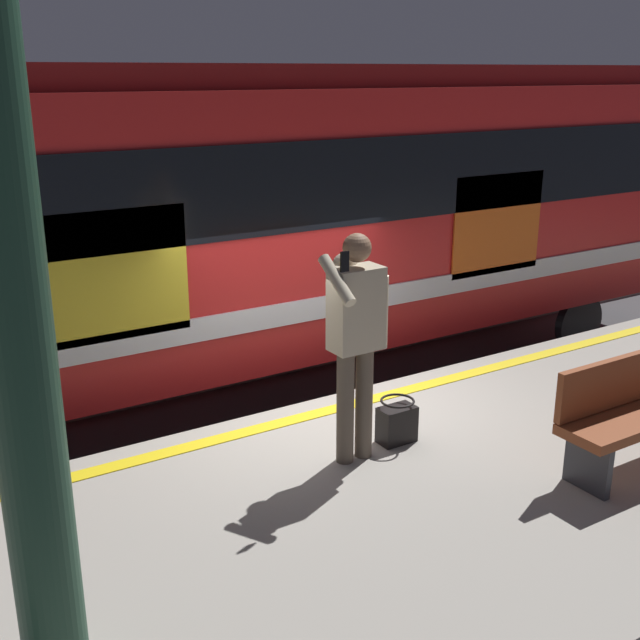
{
  "coord_description": "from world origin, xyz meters",
  "views": [
    {
      "loc": [
        3.7,
        5.87,
        4.0
      ],
      "look_at": [
        0.23,
        0.3,
        1.89
      ],
      "focal_mm": 43.84,
      "sensor_mm": 36.0,
      "label": 1
    }
  ],
  "objects_px": {
    "train_carriage": "(271,205)",
    "station_column": "(11,286)",
    "passenger": "(356,329)",
    "handbag": "(397,423)"
  },
  "relations": [
    {
      "from": "train_carriage",
      "to": "station_column",
      "type": "bearing_deg",
      "value": 50.2
    },
    {
      "from": "train_carriage",
      "to": "passenger",
      "type": "relative_size",
      "value": 7.22
    },
    {
      "from": "handbag",
      "to": "station_column",
      "type": "relative_size",
      "value": 0.09
    },
    {
      "from": "handbag",
      "to": "train_carriage",
      "type": "bearing_deg",
      "value": -100.82
    },
    {
      "from": "passenger",
      "to": "handbag",
      "type": "distance_m",
      "value": 1.04
    },
    {
      "from": "train_carriage",
      "to": "station_column",
      "type": "xyz_separation_m",
      "value": [
        3.76,
        4.51,
        0.59
      ]
    },
    {
      "from": "passenger",
      "to": "handbag",
      "type": "bearing_deg",
      "value": -174.19
    },
    {
      "from": "handbag",
      "to": "station_column",
      "type": "height_order",
      "value": "station_column"
    },
    {
      "from": "train_carriage",
      "to": "passenger",
      "type": "distance_m",
      "value": 3.59
    },
    {
      "from": "handbag",
      "to": "station_column",
      "type": "distance_m",
      "value": 3.84
    }
  ]
}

